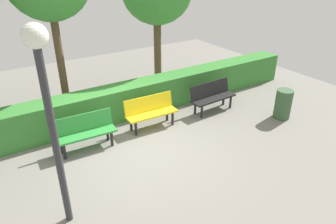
{
  "coord_description": "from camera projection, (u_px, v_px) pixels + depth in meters",
  "views": [
    {
      "loc": [
        2.82,
        5.84,
        4.24
      ],
      "look_at": [
        -1.14,
        -0.31,
        0.55
      ],
      "focal_mm": 33.42,
      "sensor_mm": 36.0,
      "label": 1
    }
  ],
  "objects": [
    {
      "name": "ground_plane",
      "position": [
        136.0,
        148.0,
        7.66
      ],
      "size": [
        16.0,
        16.0,
        0.0
      ],
      "primitive_type": "plane",
      "color": "gray"
    },
    {
      "name": "lamp_post",
      "position": [
        46.0,
        94.0,
        4.52
      ],
      "size": [
        0.36,
        0.36,
        3.46
      ],
      "color": "#2D2D33",
      "rests_on": "ground_plane"
    },
    {
      "name": "trash_bin",
      "position": [
        283.0,
        104.0,
        8.92
      ],
      "size": [
        0.47,
        0.47,
        0.85
      ],
      "primitive_type": "cylinder",
      "color": "#385938",
      "rests_on": "ground_plane"
    },
    {
      "name": "bench_green",
      "position": [
        85.0,
        131.0,
        7.47
      ],
      "size": [
        1.47,
        0.52,
        0.86
      ],
      "rotation": [
        0.0,
        0.0,
        -0.05
      ],
      "color": "#2D8C38",
      "rests_on": "ground_plane"
    },
    {
      "name": "bench_yellow",
      "position": [
        151.0,
        111.0,
        8.42
      ],
      "size": [
        1.43,
        0.51,
        0.86
      ],
      "rotation": [
        0.0,
        0.0,
        -0.04
      ],
      "color": "yellow",
      "rests_on": "ground_plane"
    },
    {
      "name": "hedge_row",
      "position": [
        137.0,
        98.0,
        9.17
      ],
      "size": [
        11.33,
        0.7,
        0.95
      ],
      "primitive_type": "cube",
      "color": "#387F33",
      "rests_on": "ground_plane"
    },
    {
      "name": "bench_black",
      "position": [
        212.0,
        96.0,
        9.33
      ],
      "size": [
        1.48,
        0.53,
        0.86
      ],
      "rotation": [
        0.0,
        0.0,
        0.04
      ],
      "color": "black",
      "rests_on": "ground_plane"
    }
  ]
}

